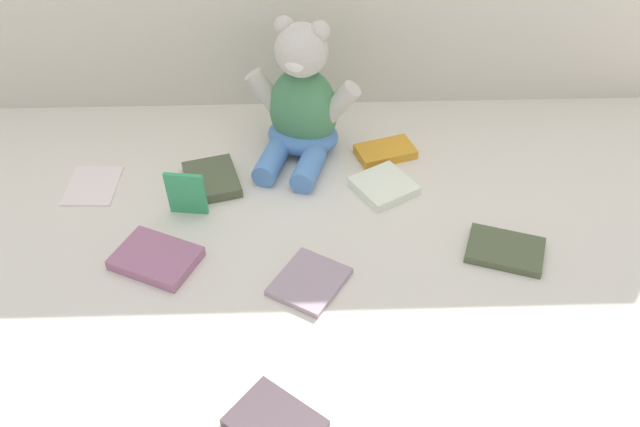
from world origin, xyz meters
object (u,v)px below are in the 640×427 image
object	(u,v)px
book_case_0	(384,186)
book_case_8	(385,152)
book_case_5	(156,258)
book_case_7	(93,185)
teddy_bear	(302,106)
book_case_1	(275,423)
book_case_4	(505,250)
book_case_6	(309,282)
book_case_3	(212,180)
book_case_2	(186,194)

from	to	relation	value
book_case_0	book_case_8	bearing A→B (deg)	-38.12
book_case_5	book_case_7	distance (m)	0.25
teddy_bear	book_case_8	size ratio (longest dim) A/B	2.45
book_case_7	book_case_1	bearing A→B (deg)	126.72
book_case_8	book_case_4	bearing A→B (deg)	14.02
book_case_6	book_case_8	world-z (taller)	book_case_8
book_case_4	book_case_3	bearing A→B (deg)	88.03
teddy_bear	book_case_6	size ratio (longest dim) A/B	2.39
book_case_0	book_case_2	xyz separation A→B (m)	(-0.35, -0.06, 0.04)
book_case_3	book_case_7	distance (m)	0.22
teddy_bear	book_case_5	size ratio (longest dim) A/B	2.08
book_case_7	book_case_8	world-z (taller)	book_case_8
book_case_3	book_case_4	distance (m)	0.55
book_case_3	book_case_6	bearing A→B (deg)	-71.51
book_case_2	book_case_3	size ratio (longest dim) A/B	0.79
book_case_1	book_case_8	xyz separation A→B (m)	(0.21, 0.60, 0.00)
book_case_3	book_case_7	bearing A→B (deg)	164.74
book_case_2	book_case_4	size ratio (longest dim) A/B	0.73
book_case_6	book_case_1	bearing A→B (deg)	-69.28
book_case_1	book_case_3	bearing A→B (deg)	53.16
book_case_2	book_case_8	distance (m)	0.40
book_case_5	book_case_8	xyz separation A→B (m)	(0.41, 0.28, -0.00)
book_case_0	book_case_7	world-z (taller)	book_case_0
book_case_1	book_case_6	xyz separation A→B (m)	(0.05, 0.26, -0.00)
book_case_1	book_case_7	xyz separation A→B (m)	(-0.35, 0.52, -0.00)
book_case_7	book_case_6	bearing A→B (deg)	149.55
book_case_1	book_case_3	distance (m)	0.53
book_case_7	book_case_2	bearing A→B (deg)	159.24
book_case_0	book_case_1	bearing A→B (deg)	127.72
teddy_bear	book_case_0	size ratio (longest dim) A/B	2.77
teddy_bear	book_case_6	xyz separation A→B (m)	(0.01, -0.37, -0.10)
book_case_6	book_case_8	bearing A→B (deg)	97.34
book_case_3	book_case_5	bearing A→B (deg)	-125.66
teddy_bear	book_case_1	xyz separation A→B (m)	(-0.04, -0.62, -0.10)
book_case_0	book_case_3	xyz separation A→B (m)	(-0.32, 0.03, 0.00)
book_case_5	book_case_7	size ratio (longest dim) A/B	1.14
teddy_bear	book_case_3	xyz separation A→B (m)	(-0.17, -0.10, -0.09)
book_case_4	book_case_8	xyz separation A→B (m)	(-0.17, 0.28, 0.00)
book_case_3	book_case_8	size ratio (longest dim) A/B	1.03
book_case_5	book_case_2	bearing A→B (deg)	-172.84
book_case_6	book_case_7	world-z (taller)	book_case_6
book_case_1	book_case_3	world-z (taller)	book_case_3
book_case_5	book_case_6	bearing A→B (deg)	103.00
book_case_1	book_case_5	xyz separation A→B (m)	(-0.20, 0.31, 0.00)
book_case_3	book_case_5	size ratio (longest dim) A/B	0.88
book_case_1	book_case_6	distance (m)	0.26
book_case_1	book_case_2	xyz separation A→B (m)	(-0.16, 0.43, 0.04)
book_case_8	teddy_bear	bearing A→B (deg)	-116.25
book_case_1	book_case_8	world-z (taller)	book_case_8
book_case_2	book_case_5	bearing A→B (deg)	-100.87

